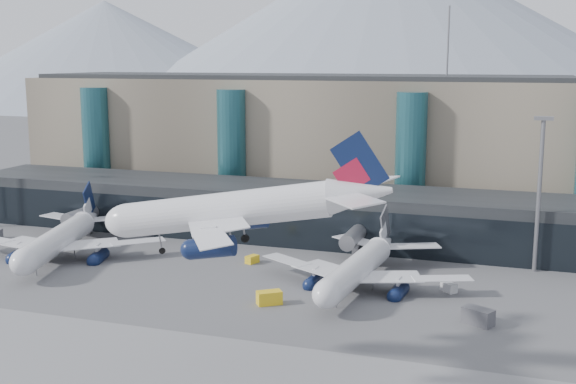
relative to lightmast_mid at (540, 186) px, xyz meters
The scene contains 13 objects.
ground 58.41m from the lightmast_mid, 122.01° to the right, with size 900.00×900.00×0.00m, color #515154.
concourse 32.94m from the lightmast_mid, 162.04° to the left, with size 170.00×27.00×10.00m.
terminal_main 69.21m from the lightmast_mid, 142.63° to the left, with size 130.00×30.00×31.00m.
teal_towers 51.97m from the lightmast_mid, 149.97° to the left, with size 116.40×19.40×46.00m.
mountain_ridge 333.77m from the lightmast_mid, 92.42° to the left, with size 910.00×400.00×110.00m.
lightmast_mid is the anchor object (origin of this frame).
hero_jet 60.05m from the lightmast_mid, 119.65° to the right, with size 33.21×33.64×10.87m.
jet_parked_left 82.10m from the lightmast_mid, 169.04° to the right, with size 37.18×38.52×12.37m.
jet_parked_mid 31.57m from the lightmast_mid, 148.52° to the right, with size 35.67×35.19×11.52m.
veh_b 49.20m from the lightmast_mid, 167.42° to the right, with size 2.29×1.41×1.32m, color yellow.
veh_c 31.84m from the lightmast_mid, 104.30° to the right, with size 4.00×2.11×2.22m, color #4E4D53.
veh_g 24.02m from the lightmast_mid, 128.41° to the right, with size 2.41×1.41×1.41m, color silver.
veh_h 48.37m from the lightmast_mid, 140.96° to the right, with size 3.51×1.85×1.94m, color yellow.
Camera 1 is at (27.69, -74.07, 34.66)m, focal length 45.00 mm.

